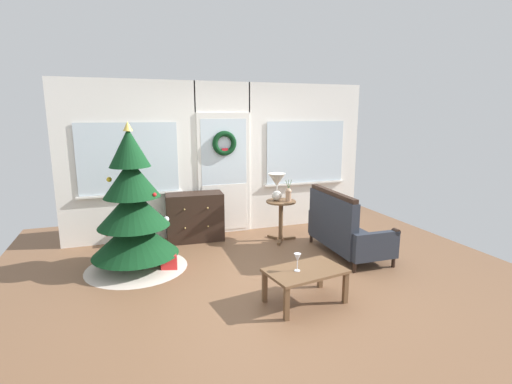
# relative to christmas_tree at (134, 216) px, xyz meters

# --- Properties ---
(ground_plane) EXTENTS (6.76, 6.76, 0.00)m
(ground_plane) POSITION_rel_christmas_tree_xyz_m (1.53, -0.90, -0.72)
(ground_plane) COLOR brown
(back_wall_with_door) EXTENTS (5.20, 0.19, 2.55)m
(back_wall_with_door) POSITION_rel_christmas_tree_xyz_m (1.53, 1.18, 0.57)
(back_wall_with_door) COLOR white
(back_wall_with_door) RESTS_ON ground
(christmas_tree) EXTENTS (1.33, 1.33, 1.94)m
(christmas_tree) POSITION_rel_christmas_tree_xyz_m (0.00, 0.00, 0.00)
(christmas_tree) COLOR #4C331E
(christmas_tree) RESTS_ON ground
(dresser_cabinet) EXTENTS (0.93, 0.49, 0.78)m
(dresser_cabinet) POSITION_rel_christmas_tree_xyz_m (0.96, 0.89, -0.33)
(dresser_cabinet) COLOR black
(dresser_cabinet) RESTS_ON ground
(settee_sofa) EXTENTS (0.75, 1.41, 0.96)m
(settee_sofa) POSITION_rel_christmas_tree_xyz_m (2.88, -0.47, -0.34)
(settee_sofa) COLOR black
(settee_sofa) RESTS_ON ground
(side_table) EXTENTS (0.50, 0.48, 0.66)m
(side_table) POSITION_rel_christmas_tree_xyz_m (2.27, 0.41, -0.25)
(side_table) COLOR brown
(side_table) RESTS_ON ground
(table_lamp) EXTENTS (0.28, 0.28, 0.44)m
(table_lamp) POSITION_rel_christmas_tree_xyz_m (2.21, 0.45, 0.23)
(table_lamp) COLOR silver
(table_lamp) RESTS_ON side_table
(flower_vase) EXTENTS (0.11, 0.10, 0.35)m
(flower_vase) POSITION_rel_christmas_tree_xyz_m (2.37, 0.35, 0.06)
(flower_vase) COLOR tan
(flower_vase) RESTS_ON side_table
(coffee_table) EXTENTS (0.91, 0.65, 0.38)m
(coffee_table) POSITION_rel_christmas_tree_xyz_m (1.70, -1.61, -0.39)
(coffee_table) COLOR brown
(coffee_table) RESTS_ON ground
(wine_glass) EXTENTS (0.08, 0.08, 0.20)m
(wine_glass) POSITION_rel_christmas_tree_xyz_m (1.60, -1.61, -0.19)
(wine_glass) COLOR silver
(wine_glass) RESTS_ON coffee_table
(gift_box) EXTENTS (0.21, 0.19, 0.21)m
(gift_box) POSITION_rel_christmas_tree_xyz_m (0.39, -0.20, -0.61)
(gift_box) COLOR red
(gift_box) RESTS_ON ground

